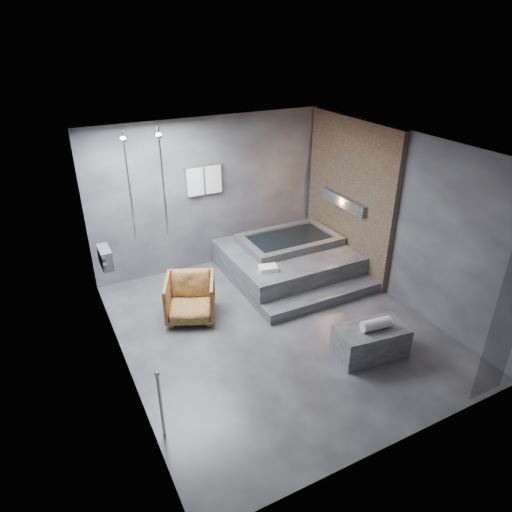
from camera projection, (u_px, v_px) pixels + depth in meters
room at (294, 215)px, 6.62m from camera, size 5.00×5.04×2.82m
tub_deck at (287, 261)px, 8.52m from camera, size 2.20×2.00×0.50m
tub_step at (323, 298)px, 7.66m from camera, size 2.20×0.36×0.18m
concrete_bench at (371, 341)px, 6.42m from camera, size 1.05×0.67×0.44m
driftwood_chair at (190, 298)px, 7.18m from camera, size 1.00×1.01×0.70m
rolled_towel at (376, 324)px, 6.27m from camera, size 0.45×0.21×0.15m
deck_towel at (268, 268)px, 7.65m from camera, size 0.34×0.28×0.08m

